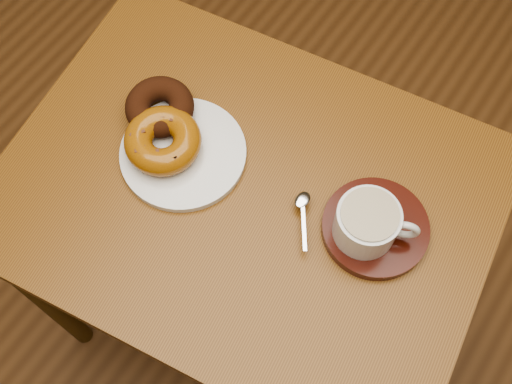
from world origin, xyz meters
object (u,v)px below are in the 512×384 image
Objects in this scene: cafe_table at (247,219)px; coffee_cup at (368,223)px; donut_plate at (183,153)px; saucer at (375,228)px.

coffee_cup reaches higher than cafe_table.
cafe_table is at bearing 169.76° from coffee_cup.
coffee_cup is at bearing 8.23° from donut_plate.
coffee_cup is at bearing 3.88° from cafe_table.
coffee_cup is at bearing -119.80° from saucer.
coffee_cup reaches higher than saucer.
donut_plate is at bearing -168.97° from saucer.
cafe_table is 5.16× the size of saucer.
saucer is at bearing 8.03° from cafe_table.
donut_plate is 0.32m from coffee_cup.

